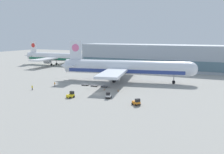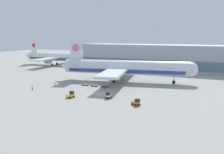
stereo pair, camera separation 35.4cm
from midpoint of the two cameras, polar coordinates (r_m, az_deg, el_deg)
The scene contains 14 objects.
ground_plane at distance 83.59m, azimuth -2.99°, elevation -3.83°, with size 400.00×400.00×0.00m, color #9E9B93.
terminal_building at distance 143.80m, azimuth 10.90°, elevation 4.47°, with size 90.00×18.20×14.00m.
airplane_main at distance 104.21m, azimuth 2.78°, elevation 2.11°, with size 57.52×48.64×17.00m.
airplane_distant at distance 165.16m, azimuth -12.15°, elevation 4.47°, with size 52.25×43.39×15.29m.
baggage_tug_foreground at distance 70.07m, azimuth 5.69°, elevation -5.77°, with size 2.81×2.61×2.00m.
baggage_tug_mid at distance 77.33m, azimuth -0.74°, elevation -4.26°, with size 2.17×2.73×2.00m.
baggage_tug_far at distance 79.17m, azimuth -9.31°, elevation -4.06°, with size 2.20×2.74×2.00m.
baggage_dolly_lead at distance 97.54m, azimuth -6.04°, elevation -1.69°, with size 3.76×1.79×0.48m.
baggage_dolly_second at distance 95.43m, azimuth -3.94°, elevation -1.91°, with size 3.76×1.79×0.48m.
baggage_dolly_third at distance 93.74m, azimuth -1.63°, elevation -2.10°, with size 3.76×1.79×0.48m.
ground_crew_near at distance 97.49m, azimuth -12.83°, elevation -1.52°, with size 0.54×0.32×1.71m.
ground_crew_far at distance 93.00m, azimuth -17.67°, elevation -2.23°, with size 0.26×0.57×1.79m.
traffic_cone_near at distance 86.88m, azimuth 1.48°, elevation -3.05°, with size 0.40×0.40×0.76m.
traffic_cone_far at distance 88.72m, azimuth -1.65°, elevation -2.85°, with size 0.40×0.40×0.56m.
Camera 2 is at (37.29, -72.27, 19.38)m, focal length 40.00 mm.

